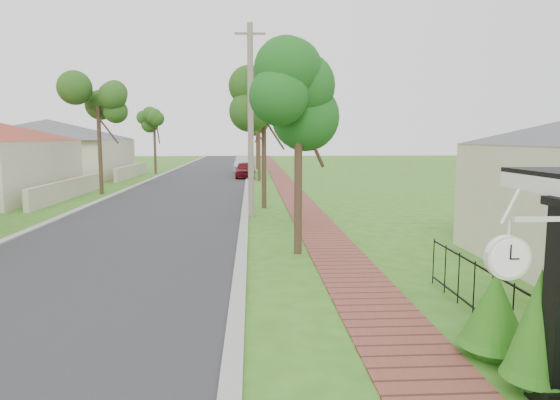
# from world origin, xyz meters

# --- Properties ---
(ground) EXTENTS (160.00, 160.00, 0.00)m
(ground) POSITION_xyz_m (0.00, 0.00, 0.00)
(ground) COLOR #386718
(ground) RESTS_ON ground
(road) EXTENTS (7.00, 120.00, 0.02)m
(road) POSITION_xyz_m (-3.00, 20.00, 0.00)
(road) COLOR #28282B
(road) RESTS_ON ground
(kerb_right) EXTENTS (0.30, 120.00, 0.10)m
(kerb_right) POSITION_xyz_m (0.65, 20.00, 0.00)
(kerb_right) COLOR #9E9E99
(kerb_right) RESTS_ON ground
(kerb_left) EXTENTS (0.30, 120.00, 0.10)m
(kerb_left) POSITION_xyz_m (-6.65, 20.00, 0.00)
(kerb_left) COLOR #9E9E99
(kerb_left) RESTS_ON ground
(sidewalk) EXTENTS (1.50, 120.00, 0.03)m
(sidewalk) POSITION_xyz_m (3.25, 20.00, 0.00)
(sidewalk) COLOR brown
(sidewalk) RESTS_ON ground
(picket_fence) EXTENTS (0.03, 8.02, 1.00)m
(picket_fence) POSITION_xyz_m (4.90, -0.00, 0.53)
(picket_fence) COLOR black
(picket_fence) RESTS_ON ground
(street_trees) EXTENTS (10.70, 37.65, 5.89)m
(street_trees) POSITION_xyz_m (-2.87, 26.84, 4.54)
(street_trees) COLOR #382619
(street_trees) RESTS_ON ground
(far_house_grey) EXTENTS (15.56, 15.56, 4.60)m
(far_house_grey) POSITION_xyz_m (-14.97, 34.00, 2.34)
(far_house_grey) COLOR beige
(far_house_grey) RESTS_ON ground
(parked_car_red) EXTENTS (1.56, 3.72, 1.26)m
(parked_car_red) POSITION_xyz_m (0.40, 32.86, 0.63)
(parked_car_red) COLOR maroon
(parked_car_red) RESTS_ON ground
(parked_car_white) EXTENTS (1.95, 4.75, 1.53)m
(parked_car_white) POSITION_xyz_m (0.40, 38.25, 0.76)
(parked_car_white) COLOR #BCBCBE
(parked_car_white) RESTS_ON ground
(near_tree) EXTENTS (2.04, 2.04, 5.23)m
(near_tree) POSITION_xyz_m (2.20, 7.00, 4.16)
(near_tree) COLOR #382619
(near_tree) RESTS_ON ground
(utility_pole) EXTENTS (1.20, 0.24, 7.55)m
(utility_pole) POSITION_xyz_m (0.92, 13.38, 3.83)
(utility_pole) COLOR gray
(utility_pole) RESTS_ON ground
(station_clock) EXTENTS (1.08, 0.13, 0.68)m
(station_clock) POSITION_xyz_m (3.68, -1.40, 1.95)
(station_clock) COLOR white
(station_clock) RESTS_ON ground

